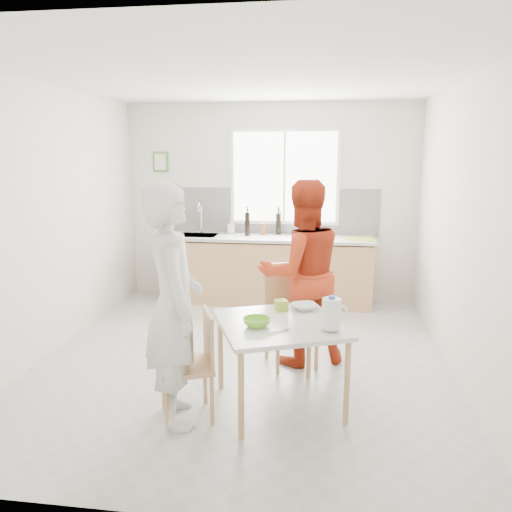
{
  "coord_description": "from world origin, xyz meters",
  "views": [
    {
      "loc": [
        0.76,
        -4.64,
        2.05
      ],
      "look_at": [
        0.09,
        0.2,
        1.02
      ],
      "focal_mm": 35.0,
      "sensor_mm": 36.0,
      "label": 1
    }
  ],
  "objects_px": {
    "bowl_green": "(257,322)",
    "wine_bottle_b": "(278,224)",
    "person_red": "(302,273)",
    "milk_jug": "(332,313)",
    "chair_far": "(289,309)",
    "wine_bottle_a": "(247,224)",
    "chair_left": "(194,360)",
    "dining_table": "(280,331)",
    "person_white": "(174,305)",
    "bowl_white": "(305,307)"
  },
  "relations": [
    {
      "from": "bowl_green",
      "to": "wine_bottle_b",
      "type": "bearing_deg",
      "value": 92.43
    },
    {
      "from": "person_red",
      "to": "milk_jug",
      "type": "distance_m",
      "value": 1.09
    },
    {
      "from": "chair_far",
      "to": "wine_bottle_a",
      "type": "bearing_deg",
      "value": 87.67
    },
    {
      "from": "chair_left",
      "to": "chair_far",
      "type": "relative_size",
      "value": 0.87
    },
    {
      "from": "person_red",
      "to": "bowl_green",
      "type": "xyz_separation_m",
      "value": [
        -0.29,
        -1.04,
        -0.15
      ]
    },
    {
      "from": "dining_table",
      "to": "milk_jug",
      "type": "xyz_separation_m",
      "value": [
        0.41,
        -0.14,
        0.21
      ]
    },
    {
      "from": "person_red",
      "to": "milk_jug",
      "type": "bearing_deg",
      "value": 82.4
    },
    {
      "from": "person_white",
      "to": "wine_bottle_a",
      "type": "distance_m",
      "value": 3.19
    },
    {
      "from": "chair_left",
      "to": "wine_bottle_b",
      "type": "distance_m",
      "value": 3.36
    },
    {
      "from": "bowl_green",
      "to": "milk_jug",
      "type": "relative_size",
      "value": 0.84
    },
    {
      "from": "bowl_green",
      "to": "wine_bottle_a",
      "type": "xyz_separation_m",
      "value": [
        -0.54,
        2.99,
        0.33
      ]
    },
    {
      "from": "person_red",
      "to": "chair_far",
      "type": "bearing_deg",
      "value": -9.97
    },
    {
      "from": "bowl_white",
      "to": "person_white",
      "type": "bearing_deg",
      "value": -145.21
    },
    {
      "from": "dining_table",
      "to": "bowl_green",
      "type": "distance_m",
      "value": 0.23
    },
    {
      "from": "chair_left",
      "to": "bowl_green",
      "type": "height_order",
      "value": "chair_left"
    },
    {
      "from": "chair_left",
      "to": "wine_bottle_a",
      "type": "bearing_deg",
      "value": 159.04
    },
    {
      "from": "bowl_green",
      "to": "dining_table",
      "type": "bearing_deg",
      "value": 36.35
    },
    {
      "from": "chair_far",
      "to": "bowl_green",
      "type": "bearing_deg",
      "value": -122.19
    },
    {
      "from": "person_white",
      "to": "chair_far",
      "type": "bearing_deg",
      "value": -55.07
    },
    {
      "from": "milk_jug",
      "to": "wine_bottle_b",
      "type": "xyz_separation_m",
      "value": [
        -0.71,
        3.17,
        0.22
      ]
    },
    {
      "from": "chair_far",
      "to": "dining_table",
      "type": "bearing_deg",
      "value": -113.02
    },
    {
      "from": "bowl_white",
      "to": "bowl_green",
      "type": "bearing_deg",
      "value": -126.73
    },
    {
      "from": "chair_left",
      "to": "chair_far",
      "type": "bearing_deg",
      "value": 128.5
    },
    {
      "from": "milk_jug",
      "to": "wine_bottle_a",
      "type": "height_order",
      "value": "wine_bottle_a"
    },
    {
      "from": "person_white",
      "to": "wine_bottle_b",
      "type": "height_order",
      "value": "person_white"
    },
    {
      "from": "chair_far",
      "to": "milk_jug",
      "type": "height_order",
      "value": "milk_jug"
    },
    {
      "from": "dining_table",
      "to": "person_white",
      "type": "relative_size",
      "value": 0.66
    },
    {
      "from": "chair_left",
      "to": "milk_jug",
      "type": "distance_m",
      "value": 1.12
    },
    {
      "from": "bowl_white",
      "to": "wine_bottle_a",
      "type": "distance_m",
      "value": 2.7
    },
    {
      "from": "dining_table",
      "to": "wine_bottle_a",
      "type": "xyz_separation_m",
      "value": [
        -0.71,
        2.87,
        0.44
      ]
    },
    {
      "from": "chair_left",
      "to": "wine_bottle_a",
      "type": "relative_size",
      "value": 2.66
    },
    {
      "from": "dining_table",
      "to": "wine_bottle_a",
      "type": "relative_size",
      "value": 3.79
    },
    {
      "from": "chair_left",
      "to": "person_red",
      "type": "xyz_separation_m",
      "value": [
        0.76,
        1.18,
        0.43
      ]
    },
    {
      "from": "chair_far",
      "to": "person_red",
      "type": "relative_size",
      "value": 0.54
    },
    {
      "from": "milk_jug",
      "to": "person_red",
      "type": "bearing_deg",
      "value": 82.4
    },
    {
      "from": "chair_far",
      "to": "person_white",
      "type": "height_order",
      "value": "person_white"
    },
    {
      "from": "chair_far",
      "to": "person_red",
      "type": "distance_m",
      "value": 0.38
    },
    {
      "from": "chair_left",
      "to": "wine_bottle_b",
      "type": "height_order",
      "value": "wine_bottle_b"
    },
    {
      "from": "chair_left",
      "to": "wine_bottle_a",
      "type": "distance_m",
      "value": 3.19
    },
    {
      "from": "person_red",
      "to": "dining_table",
      "type": "bearing_deg",
      "value": 59.74
    },
    {
      "from": "bowl_green",
      "to": "chair_far",
      "type": "bearing_deg",
      "value": 80.12
    },
    {
      "from": "dining_table",
      "to": "bowl_green",
      "type": "xyz_separation_m",
      "value": [
        -0.17,
        -0.12,
        0.11
      ]
    },
    {
      "from": "dining_table",
      "to": "person_red",
      "type": "distance_m",
      "value": 0.96
    },
    {
      "from": "chair_left",
      "to": "milk_jug",
      "type": "height_order",
      "value": "milk_jug"
    },
    {
      "from": "person_white",
      "to": "bowl_white",
      "type": "bearing_deg",
      "value": -77.52
    },
    {
      "from": "bowl_white",
      "to": "wine_bottle_b",
      "type": "xyz_separation_m",
      "value": [
        -0.48,
        2.68,
        0.33
      ]
    },
    {
      "from": "person_red",
      "to": "milk_jug",
      "type": "xyz_separation_m",
      "value": [
        0.28,
        -1.06,
        -0.04
      ]
    },
    {
      "from": "chair_far",
      "to": "milk_jug",
      "type": "relative_size",
      "value": 3.82
    },
    {
      "from": "wine_bottle_a",
      "to": "wine_bottle_b",
      "type": "distance_m",
      "value": 0.44
    },
    {
      "from": "person_white",
      "to": "milk_jug",
      "type": "bearing_deg",
      "value": -103.72
    }
  ]
}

